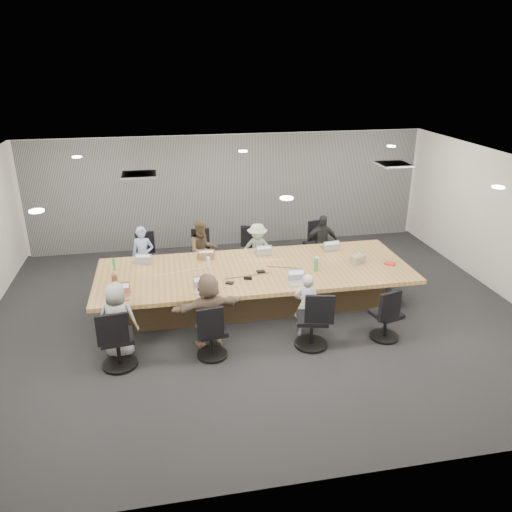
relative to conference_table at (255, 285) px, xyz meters
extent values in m
cube|color=#232325|center=(0.00, -0.50, -0.40)|extent=(10.00, 8.00, 0.00)
cube|color=white|center=(0.00, -0.50, 2.40)|extent=(10.00, 8.00, 0.00)
cube|color=beige|center=(0.00, 3.50, 1.00)|extent=(10.00, 0.00, 2.80)
cube|color=beige|center=(0.00, -4.50, 1.00)|extent=(10.00, 0.00, 2.80)
cube|color=beige|center=(5.00, -0.50, 1.00)|extent=(0.00, 8.00, 2.80)
cube|color=slate|center=(0.00, 3.42, 1.00)|extent=(9.80, 0.04, 2.80)
cube|color=#503D26|center=(0.00, 0.00, -0.07)|extent=(4.80, 1.40, 0.66)
cube|color=tan|center=(0.00, 0.00, 0.30)|extent=(6.00, 2.20, 0.08)
imported|color=#8DA2D1|center=(-2.15, 1.35, 0.24)|extent=(0.51, 0.39, 1.27)
cube|color=#B2B2B7|center=(-2.15, 0.80, 0.35)|extent=(0.37, 0.30, 0.02)
imported|color=brown|center=(-0.89, 1.35, 0.27)|extent=(0.76, 0.65, 1.35)
cube|color=#8C6647|center=(-0.89, 0.80, 0.35)|extent=(0.34, 0.25, 0.02)
imported|color=#A0B49F|center=(0.31, 1.35, 0.20)|extent=(0.85, 0.60, 1.20)
cube|color=#B2B2B7|center=(0.31, 0.80, 0.35)|extent=(0.33, 0.23, 0.02)
imported|color=black|center=(1.77, 1.35, 0.25)|extent=(0.78, 0.36, 1.30)
cube|color=#B2B2B7|center=(1.77, 0.80, 0.35)|extent=(0.38, 0.28, 0.02)
imported|color=#9C9C9C|center=(-2.50, -1.35, 0.24)|extent=(0.69, 0.52, 1.28)
cube|color=#8C6647|center=(-2.50, -0.80, 0.35)|extent=(0.36, 0.26, 0.02)
imported|color=#776150|center=(-1.03, -1.35, 0.25)|extent=(1.26, 0.60, 1.30)
cube|color=#B2B2B7|center=(-1.03, -0.80, 0.35)|extent=(0.37, 0.28, 0.02)
imported|color=silver|center=(0.64, -1.35, 0.18)|extent=(0.48, 0.38, 1.17)
cube|color=#B2B2B7|center=(0.64, -0.80, 0.35)|extent=(0.32, 0.22, 0.02)
cylinder|color=#41974E|center=(-2.65, 0.46, 0.46)|extent=(0.07, 0.07, 0.24)
cylinder|color=#41974E|center=(1.12, -0.31, 0.47)|extent=(0.10, 0.10, 0.26)
cylinder|color=silver|center=(-0.88, 0.23, 0.45)|extent=(0.08, 0.08, 0.23)
cylinder|color=white|center=(-0.85, 0.47, 0.39)|extent=(0.09, 0.09, 0.10)
cylinder|color=white|center=(1.27, 0.10, 0.39)|extent=(0.11, 0.11, 0.11)
cylinder|color=brown|center=(-2.62, -0.04, 0.40)|extent=(0.10, 0.10, 0.12)
cube|color=black|center=(-0.57, -0.56, 0.35)|extent=(0.17, 0.14, 0.03)
cube|color=black|center=(0.08, -0.17, 0.35)|extent=(0.16, 0.11, 0.03)
cube|color=black|center=(-0.22, -0.45, 0.37)|extent=(0.16, 0.08, 0.06)
cube|color=#9F937C|center=(2.06, -0.07, 0.42)|extent=(0.34, 0.30, 0.15)
cube|color=red|center=(2.65, -0.28, 0.36)|extent=(0.23, 0.23, 0.04)
camera|label=1|loc=(-1.64, -8.66, 4.17)|focal=35.00mm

